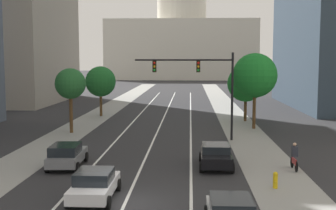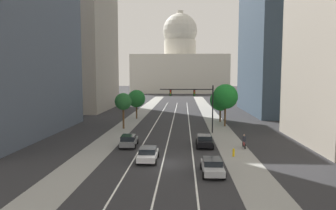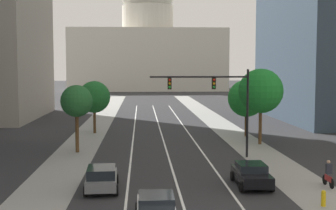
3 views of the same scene
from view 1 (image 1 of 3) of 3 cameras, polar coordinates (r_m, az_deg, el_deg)
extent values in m
plane|color=#2B2B2D|center=(60.81, -0.05, -0.53)|extent=(400.00, 400.00, 0.00)
cube|color=gray|center=(56.90, -8.59, -1.04)|extent=(3.74, 130.00, 0.01)
cube|color=gray|center=(56.00, 8.10, -1.15)|extent=(3.74, 130.00, 0.01)
cube|color=white|center=(46.28, -4.92, -2.60)|extent=(0.16, 90.00, 0.01)
cube|color=white|center=(45.96, -1.00, -2.64)|extent=(0.16, 90.00, 0.01)
cube|color=white|center=(45.86, 2.95, -2.66)|extent=(0.16, 90.00, 0.01)
cube|color=beige|center=(155.67, 1.76, 7.07)|extent=(50.04, 27.79, 19.76)
cylinder|color=beige|center=(156.56, 1.78, 12.18)|extent=(16.97, 16.97, 8.13)
cube|color=black|center=(28.54, 6.19, -6.69)|extent=(1.95, 4.35, 0.67)
cube|color=black|center=(28.51, 6.20, -5.53)|extent=(1.77, 2.08, 0.47)
cylinder|color=black|center=(30.02, 4.25, -6.69)|extent=(0.23, 0.64, 0.64)
cylinder|color=black|center=(30.10, 7.87, -6.70)|extent=(0.23, 0.64, 0.64)
cylinder|color=black|center=(27.15, 4.31, -8.05)|extent=(0.23, 0.64, 0.64)
cylinder|color=black|center=(27.24, 8.33, -8.05)|extent=(0.23, 0.64, 0.64)
cube|color=silver|center=(22.38, -9.45, -10.43)|extent=(1.87, 4.25, 0.57)
cube|color=black|center=(22.16, -9.51, -9.06)|extent=(1.71, 2.03, 0.57)
cylinder|color=black|center=(24.01, -10.87, -10.02)|extent=(0.22, 0.64, 0.64)
cylinder|color=black|center=(23.64, -6.44, -10.20)|extent=(0.22, 0.64, 0.64)
cylinder|color=black|center=(21.35, -12.78, -12.11)|extent=(0.22, 0.64, 0.64)
cylinder|color=black|center=(20.93, -7.77, -12.38)|extent=(0.22, 0.64, 0.64)
cube|color=slate|center=(29.17, -12.86, -6.57)|extent=(2.02, 4.30, 0.62)
cube|color=black|center=(28.57, -13.12, -5.60)|extent=(1.78, 2.39, 0.59)
cylinder|color=black|center=(30.82, -13.91, -6.52)|extent=(0.25, 0.65, 0.64)
cylinder|color=black|center=(30.42, -10.55, -6.60)|extent=(0.25, 0.65, 0.64)
cylinder|color=black|center=(28.12, -15.34, -7.76)|extent=(0.25, 0.65, 0.64)
cylinder|color=black|center=(27.69, -11.67, -7.88)|extent=(0.25, 0.65, 0.64)
cube|color=black|center=(18.15, 8.17, -12.58)|extent=(1.68, 2.02, 0.52)
cylinder|color=black|center=(37.55, 8.29, 1.06)|extent=(0.20, 0.20, 7.43)
cylinder|color=black|center=(37.26, 2.03, 5.84)|extent=(8.21, 0.14, 0.14)
cube|color=black|center=(37.26, 3.93, 4.98)|extent=(0.32, 0.28, 0.96)
sphere|color=red|center=(37.11, 3.94, 5.44)|extent=(0.20, 0.20, 0.20)
sphere|color=orange|center=(37.11, 3.94, 4.98)|extent=(0.20, 0.20, 0.20)
sphere|color=green|center=(37.12, 3.93, 4.52)|extent=(0.20, 0.20, 0.20)
cube|color=black|center=(37.38, -1.76, 5.00)|extent=(0.32, 0.28, 0.96)
sphere|color=red|center=(37.23, -1.78, 5.45)|extent=(0.20, 0.20, 0.20)
sphere|color=orange|center=(37.23, -1.78, 4.99)|extent=(0.20, 0.20, 0.20)
sphere|color=green|center=(37.24, -1.78, 4.53)|extent=(0.20, 0.20, 0.20)
cylinder|color=yellow|center=(24.57, 13.69, -9.64)|extent=(0.26, 0.26, 0.70)
sphere|color=yellow|center=(24.46, 13.72, -8.67)|extent=(0.26, 0.26, 0.26)
cylinder|color=yellow|center=(24.41, 13.77, -9.66)|extent=(0.10, 0.12, 0.10)
cylinder|color=black|center=(28.33, 16.25, -7.66)|extent=(0.07, 0.66, 0.66)
cylinder|color=black|center=(29.31, 15.72, -7.19)|extent=(0.07, 0.66, 0.66)
cube|color=#A51919|center=(28.77, 16.00, -7.00)|extent=(0.09, 1.00, 0.36)
cube|color=#262833|center=(28.59, 16.06, -5.79)|extent=(0.37, 0.29, 0.64)
sphere|color=tan|center=(28.57, 16.05, -4.91)|extent=(0.22, 0.22, 0.22)
cylinder|color=#51381E|center=(42.17, -12.41, -1.09)|extent=(0.32, 0.32, 3.61)
sphere|color=#24602D|center=(41.92, -12.50, 2.72)|extent=(2.86, 2.86, 2.86)
cylinder|color=#51381E|center=(49.61, 9.96, -0.48)|extent=(0.32, 0.32, 2.79)
sphere|color=#20822E|center=(49.37, 10.02, 2.78)|extent=(4.07, 4.07, 4.07)
cylinder|color=#51381E|center=(44.45, 11.07, -0.61)|extent=(0.32, 0.32, 3.76)
sphere|color=#1C7A2A|center=(44.19, 11.15, 3.78)|extent=(4.37, 4.37, 4.37)
cylinder|color=#51381E|center=(53.85, -8.66, 0.12)|extent=(0.32, 0.32, 2.92)
sphere|color=#1E6428|center=(53.64, -8.70, 3.03)|extent=(3.66, 3.66, 3.66)
camera|label=2|loc=(10.35, -171.74, 5.17)|focal=32.59mm
camera|label=3|loc=(5.54, -99.74, 6.56)|focal=49.67mm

